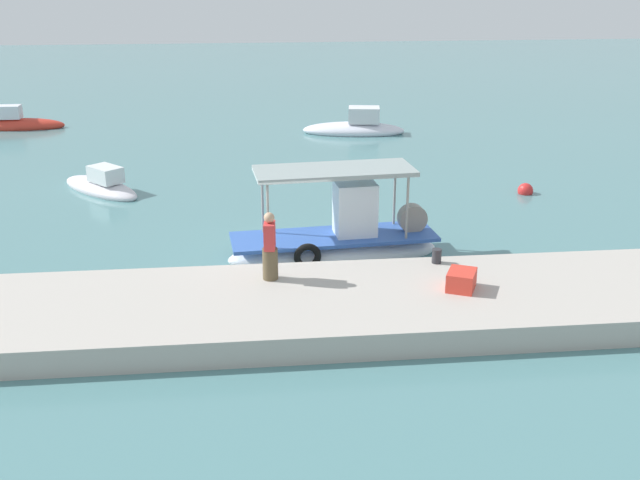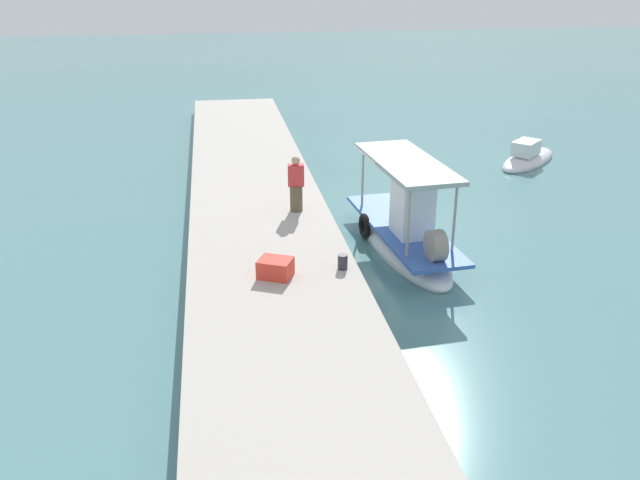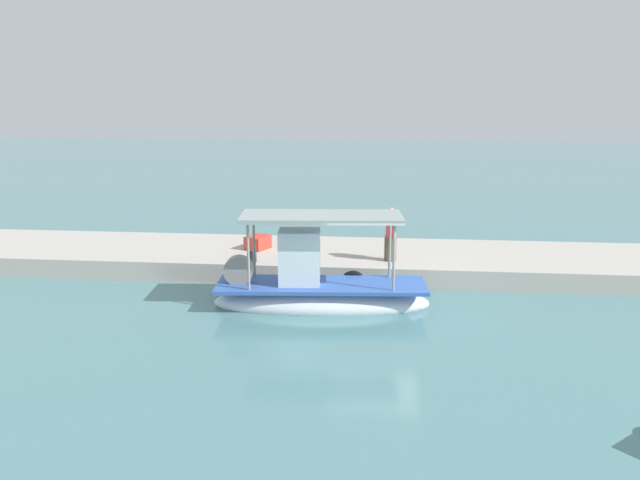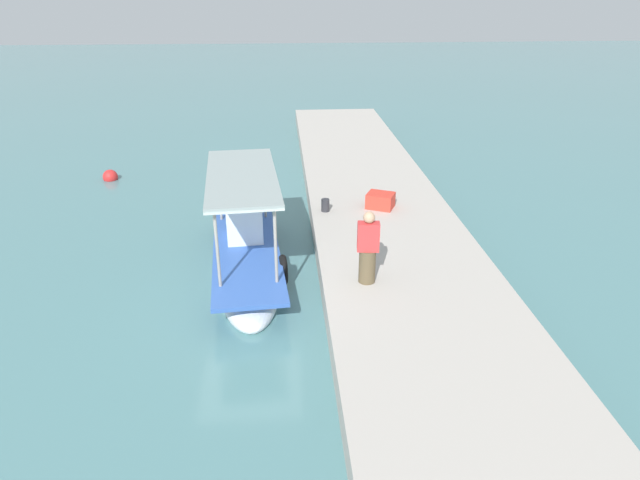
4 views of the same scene
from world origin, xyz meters
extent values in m
plane|color=slate|center=(0.00, 0.00, 0.00)|extent=(120.00, 120.00, 0.00)
cube|color=#B6AEA4|center=(0.00, -3.81, 0.31)|extent=(36.00, 4.13, 0.61)
ellipsoid|color=white|center=(1.46, 0.03, 0.11)|extent=(6.01, 2.10, 0.91)
cube|color=#355DB2|center=(1.46, 0.03, 0.61)|extent=(5.78, 2.08, 0.10)
cube|color=silver|center=(2.05, 0.08, 1.35)|extent=(1.17, 0.98, 1.57)
cylinder|color=gray|center=(3.29, 0.80, 1.50)|extent=(0.07, 0.07, 1.88)
cylinder|color=gray|center=(3.39, -0.43, 1.50)|extent=(0.07, 0.07, 1.88)
cylinder|color=gray|center=(-0.47, 0.49, 1.50)|extent=(0.07, 0.07, 1.88)
cylinder|color=gray|center=(-0.37, -0.74, 1.50)|extent=(0.07, 0.07, 1.88)
cube|color=#92A09F|center=(1.46, 0.03, 2.50)|extent=(4.40, 1.97, 0.12)
torus|color=black|center=(0.65, -0.88, 0.41)|extent=(0.75, 0.24, 0.74)
cylinder|color=gray|center=(3.70, 0.21, 1.01)|extent=(0.83, 0.41, 0.80)
cylinder|color=brown|center=(-0.41, -2.73, 1.00)|extent=(0.41, 0.41, 0.78)
cube|color=red|center=(-0.41, -2.73, 1.71)|extent=(0.31, 0.50, 0.64)
sphere|color=tan|center=(-0.41, -2.73, 2.16)|extent=(0.25, 0.25, 0.25)
cylinder|color=#2D2D33|center=(3.81, -2.15, 0.80)|extent=(0.24, 0.24, 0.37)
cube|color=red|center=(3.97, -3.80, 0.83)|extent=(0.87, 0.95, 0.44)
sphere|color=red|center=(9.01, 5.45, 0.11)|extent=(0.54, 0.54, 0.54)
camera|label=1|loc=(-0.98, -19.45, 7.77)|focal=42.40mm
camera|label=2|loc=(18.09, -5.04, 7.50)|focal=37.32mm
camera|label=3|loc=(-0.17, 16.50, 5.75)|focal=35.74mm
camera|label=4|loc=(-11.02, -0.91, 6.65)|focal=30.88mm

